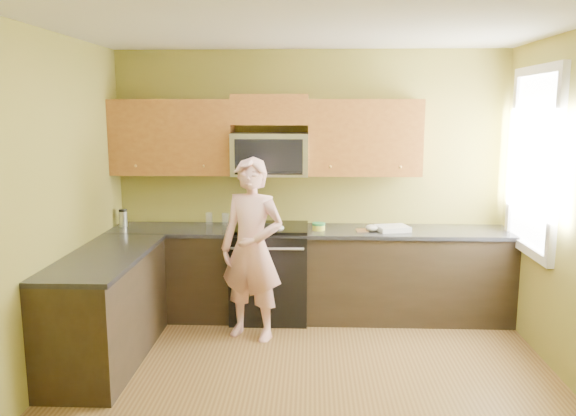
# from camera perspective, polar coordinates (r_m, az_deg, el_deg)

# --- Properties ---
(floor) EXTENTS (4.00, 4.00, 0.00)m
(floor) POSITION_cam_1_polar(r_m,az_deg,el_deg) (4.44, 1.98, -18.44)
(floor) COLOR brown
(floor) RESTS_ON ground
(ceiling) EXTENTS (4.00, 4.00, 0.00)m
(ceiling) POSITION_cam_1_polar(r_m,az_deg,el_deg) (3.96, 2.23, 18.47)
(ceiling) COLOR white
(ceiling) RESTS_ON ground
(wall_back) EXTENTS (4.00, 0.00, 4.00)m
(wall_back) POSITION_cam_1_polar(r_m,az_deg,el_deg) (5.96, 2.20, 2.56)
(wall_back) COLOR olive
(wall_back) RESTS_ON ground
(wall_front) EXTENTS (4.00, 0.00, 4.00)m
(wall_front) POSITION_cam_1_polar(r_m,az_deg,el_deg) (2.06, 1.80, -11.70)
(wall_front) COLOR olive
(wall_front) RESTS_ON ground
(wall_left) EXTENTS (0.00, 4.00, 4.00)m
(wall_left) POSITION_cam_1_polar(r_m,az_deg,el_deg) (4.47, -24.50, -0.79)
(wall_left) COLOR olive
(wall_left) RESTS_ON ground
(cabinet_back_run) EXTENTS (4.00, 0.60, 0.88)m
(cabinet_back_run) POSITION_cam_1_polar(r_m,az_deg,el_deg) (5.86, 2.13, -6.69)
(cabinet_back_run) COLOR black
(cabinet_back_run) RESTS_ON floor
(cabinet_left_run) EXTENTS (0.60, 1.60, 0.88)m
(cabinet_left_run) POSITION_cam_1_polar(r_m,az_deg,el_deg) (5.11, -17.66, -9.67)
(cabinet_left_run) COLOR black
(cabinet_left_run) RESTS_ON floor
(countertop_back) EXTENTS (4.00, 0.62, 0.04)m
(countertop_back) POSITION_cam_1_polar(r_m,az_deg,el_deg) (5.73, 2.16, -2.30)
(countertop_back) COLOR black
(countertop_back) RESTS_ON cabinet_back_run
(countertop_left) EXTENTS (0.62, 1.60, 0.04)m
(countertop_left) POSITION_cam_1_polar(r_m,az_deg,el_deg) (4.97, -17.83, -4.67)
(countertop_left) COLOR black
(countertop_left) RESTS_ON cabinet_left_run
(stove) EXTENTS (0.76, 0.65, 0.95)m
(stove) POSITION_cam_1_polar(r_m,az_deg,el_deg) (5.84, -1.82, -6.38)
(stove) COLOR black
(stove) RESTS_ON floor
(microwave) EXTENTS (0.76, 0.40, 0.42)m
(microwave) POSITION_cam_1_polar(r_m,az_deg,el_deg) (5.77, -1.78, 3.31)
(microwave) COLOR silver
(microwave) RESTS_ON wall_back
(upper_cab_left) EXTENTS (1.22, 0.33, 0.75)m
(upper_cab_left) POSITION_cam_1_polar(r_m,az_deg,el_deg) (5.95, -11.32, 3.33)
(upper_cab_left) COLOR #935B22
(upper_cab_left) RESTS_ON wall_back
(upper_cab_right) EXTENTS (1.12, 0.33, 0.75)m
(upper_cab_right) POSITION_cam_1_polar(r_m,az_deg,el_deg) (5.81, 7.54, 3.28)
(upper_cab_right) COLOR #935B22
(upper_cab_right) RESTS_ON wall_back
(upper_cab_over_mw) EXTENTS (0.76, 0.33, 0.30)m
(upper_cab_over_mw) POSITION_cam_1_polar(r_m,az_deg,el_deg) (5.76, -1.79, 9.78)
(upper_cab_over_mw) COLOR #935B22
(upper_cab_over_mw) RESTS_ON wall_back
(window) EXTENTS (0.06, 1.06, 1.66)m
(window) POSITION_cam_1_polar(r_m,az_deg,el_deg) (5.50, 23.36, 4.29)
(window) COLOR white
(window) RESTS_ON wall_right
(woman) EXTENTS (0.72, 0.59, 1.68)m
(woman) POSITION_cam_1_polar(r_m,az_deg,el_deg) (5.25, -3.61, -4.13)
(woman) COLOR #FF847F
(woman) RESTS_ON floor
(frying_pan) EXTENTS (0.35, 0.49, 0.06)m
(frying_pan) POSITION_cam_1_polar(r_m,az_deg,el_deg) (5.48, -2.41, -2.35)
(frying_pan) COLOR black
(frying_pan) RESTS_ON stove
(butter_tub) EXTENTS (0.15, 0.15, 0.09)m
(butter_tub) POSITION_cam_1_polar(r_m,az_deg,el_deg) (5.68, 3.07, -2.22)
(butter_tub) COLOR #FDFF43
(butter_tub) RESTS_ON countertop_back
(toast_slice) EXTENTS (0.12, 0.12, 0.01)m
(toast_slice) POSITION_cam_1_polar(r_m,az_deg,el_deg) (5.67, 7.40, -2.23)
(toast_slice) COLOR #B27F47
(toast_slice) RESTS_ON countertop_back
(napkin_a) EXTENTS (0.13, 0.14, 0.06)m
(napkin_a) POSITION_cam_1_polar(r_m,az_deg,el_deg) (5.62, -0.95, -2.02)
(napkin_a) COLOR silver
(napkin_a) RESTS_ON countertop_back
(napkin_b) EXTENTS (0.15, 0.16, 0.07)m
(napkin_b) POSITION_cam_1_polar(r_m,az_deg,el_deg) (5.67, 8.34, -1.98)
(napkin_b) COLOR silver
(napkin_b) RESTS_ON countertop_back
(dish_towel) EXTENTS (0.35, 0.31, 0.05)m
(dish_towel) POSITION_cam_1_polar(r_m,az_deg,el_deg) (5.73, 10.40, -2.01)
(dish_towel) COLOR white
(dish_towel) RESTS_ON countertop_back
(travel_mug) EXTENTS (0.09, 0.09, 0.18)m
(travel_mug) POSITION_cam_1_polar(r_m,az_deg,el_deg) (6.07, -16.08, -1.80)
(travel_mug) COLOR silver
(travel_mug) RESTS_ON countertop_back
(glass_b) EXTENTS (0.08, 0.08, 0.12)m
(glass_b) POSITION_cam_1_polar(r_m,az_deg,el_deg) (5.97, -6.27, -1.08)
(glass_b) COLOR silver
(glass_b) RESTS_ON countertop_back
(glass_c) EXTENTS (0.07, 0.07, 0.12)m
(glass_c) POSITION_cam_1_polar(r_m,az_deg,el_deg) (6.02, -7.88, -1.04)
(glass_c) COLOR silver
(glass_c) RESTS_ON countertop_back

